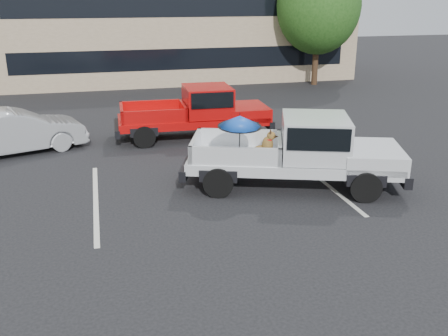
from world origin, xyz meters
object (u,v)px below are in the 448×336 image
(tree_right, at_px, (319,5))
(red_pickup, at_px, (203,110))
(silver_pickup, at_px, (305,148))
(tree_back, at_px, (226,0))
(silver_sedan, at_px, (16,131))

(tree_right, relative_size, red_pickup, 1.24)
(tree_right, distance_m, silver_pickup, 16.11)
(silver_pickup, height_order, red_pickup, silver_pickup)
(tree_right, height_order, tree_back, tree_back)
(tree_back, height_order, red_pickup, tree_back)
(tree_back, distance_m, silver_pickup, 22.87)
(silver_pickup, bearing_deg, silver_sedan, 166.18)
(tree_right, relative_size, silver_pickup, 1.13)
(tree_right, bearing_deg, tree_back, 110.56)
(red_pickup, bearing_deg, tree_back, 74.71)
(tree_back, xyz_separation_m, red_pickup, (-5.22, -16.97, -3.43))
(red_pickup, xyz_separation_m, silver_sedan, (-6.13, -0.37, -0.28))
(silver_pickup, distance_m, silver_sedan, 9.18)
(tree_right, distance_m, red_pickup, 12.58)
(silver_pickup, bearing_deg, tree_right, 84.26)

